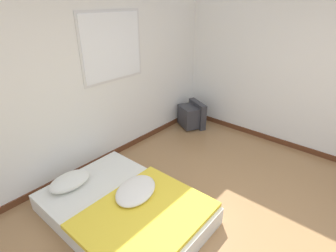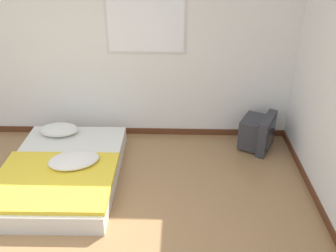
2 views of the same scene
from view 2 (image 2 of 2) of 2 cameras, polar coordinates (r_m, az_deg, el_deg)
The scene contains 3 objects.
wall_back at distance 5.18m, azimuth -10.27°, elevation 11.71°, with size 7.63×0.08×2.60m.
mattress_bed at distance 4.68m, azimuth -15.77°, elevation -6.50°, with size 1.34×1.90×0.36m.
crt_tv at distance 5.24m, azimuth 13.55°, elevation -0.94°, with size 0.56×0.60×0.50m.
Camera 2 is at (1.06, -2.29, 2.72)m, focal length 40.00 mm.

